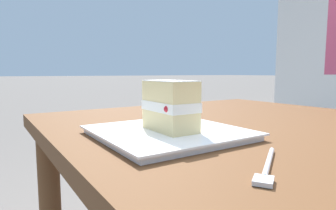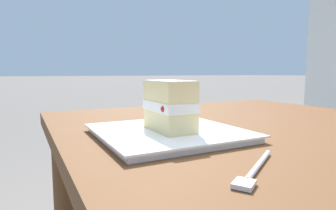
{
  "view_description": "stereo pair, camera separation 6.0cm",
  "coord_description": "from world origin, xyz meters",
  "px_view_note": "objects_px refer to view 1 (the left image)",
  "views": [
    {
      "loc": [
        -0.45,
        0.61,
        0.86
      ],
      "look_at": [
        0.05,
        0.28,
        0.79
      ],
      "focal_mm": 30.26,
      "sensor_mm": 36.0,
      "label": 1
    },
    {
      "loc": [
        -0.48,
        0.56,
        0.86
      ],
      "look_at": [
        0.05,
        0.28,
        0.79
      ],
      "focal_mm": 30.26,
      "sensor_mm": 36.0,
      "label": 2
    }
  ],
  "objects_px": {
    "dessert_plate": "(168,133)",
    "cake_slice": "(170,106)",
    "patio_table": "(270,164)",
    "dessert_fork": "(267,167)"
  },
  "relations": [
    {
      "from": "patio_table",
      "to": "cake_slice",
      "type": "distance_m",
      "value": 0.33
    },
    {
      "from": "dessert_plate",
      "to": "cake_slice",
      "type": "height_order",
      "value": "cake_slice"
    },
    {
      "from": "cake_slice",
      "to": "dessert_fork",
      "type": "xyz_separation_m",
      "value": [
        -0.24,
        -0.01,
        -0.06
      ]
    },
    {
      "from": "cake_slice",
      "to": "dessert_fork",
      "type": "distance_m",
      "value": 0.25
    },
    {
      "from": "patio_table",
      "to": "dessert_plate",
      "type": "xyz_separation_m",
      "value": [
        0.05,
        0.28,
        0.11
      ]
    },
    {
      "from": "dessert_plate",
      "to": "cake_slice",
      "type": "distance_m",
      "value": 0.06
    },
    {
      "from": "patio_table",
      "to": "cake_slice",
      "type": "relative_size",
      "value": 9.53
    },
    {
      "from": "cake_slice",
      "to": "dessert_fork",
      "type": "height_order",
      "value": "cake_slice"
    },
    {
      "from": "dessert_fork",
      "to": "dessert_plate",
      "type": "bearing_deg",
      "value": 0.94
    },
    {
      "from": "patio_table",
      "to": "dessert_fork",
      "type": "xyz_separation_m",
      "value": [
        -0.2,
        0.28,
        0.1
      ]
    }
  ]
}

